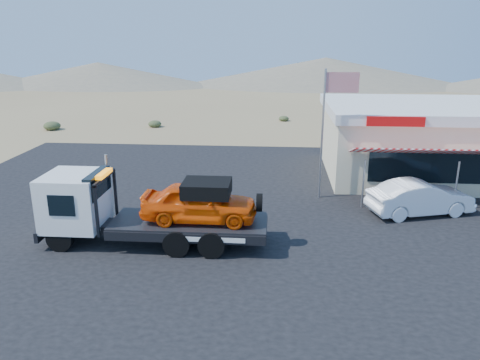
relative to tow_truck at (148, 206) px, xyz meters
The scene contains 8 objects.
ground 2.73m from the tow_truck, 30.01° to the left, with size 120.00×120.00×0.00m, color olive.
asphalt_lot 5.94m from the tow_truck, 46.11° to the left, with size 32.00×24.00×0.02m, color black.
tow_truck is the anchor object (origin of this frame).
white_sedan 11.47m from the tow_truck, 19.28° to the left, with size 1.56×4.46×1.47m, color white.
jerky_store 16.09m from the tow_truck, 39.03° to the left, with size 10.40×9.97×3.90m.
flagpole 9.23m from the tow_truck, 39.21° to the left, with size 1.55×0.10×6.00m.
desert_scrub 17.02m from the tow_truck, 135.49° to the left, with size 27.72×34.62×0.73m.
distant_hills 56.83m from the tow_truck, 97.87° to the left, with size 126.00×48.00×4.20m.
Camera 1 is at (2.59, -16.83, 7.41)m, focal length 35.00 mm.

